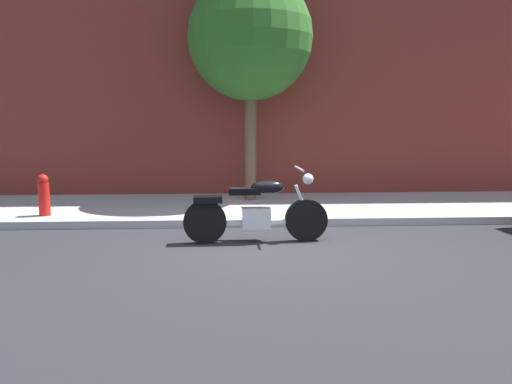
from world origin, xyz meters
The scene contains 5 objects.
ground_plane centered at (0.00, 0.00, 0.00)m, with size 60.00×60.00×0.00m, color #28282D.
sidewalk centered at (0.00, 3.11, 0.07)m, with size 25.09×3.22×0.14m, color #A9A9A9.
motorcycle centered at (-0.24, 0.42, 0.47)m, with size 2.26×0.70×1.16m.
street_tree centered at (-0.17, 3.81, 3.59)m, with size 2.67×2.67×4.94m.
fire_hydrant centered at (-4.04, 2.10, 0.46)m, with size 0.20×0.20×0.91m.
Camera 1 is at (-0.67, -7.49, 1.93)m, focal length 36.34 mm.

